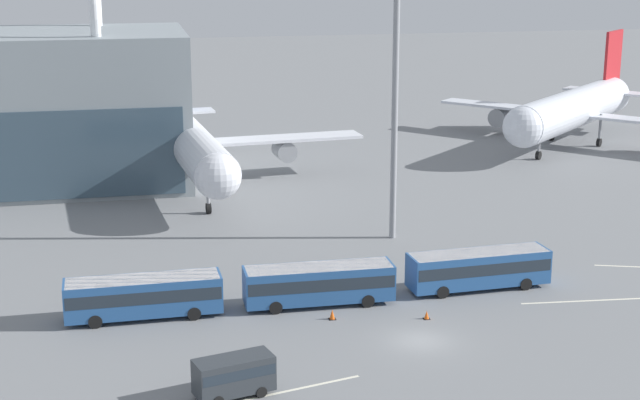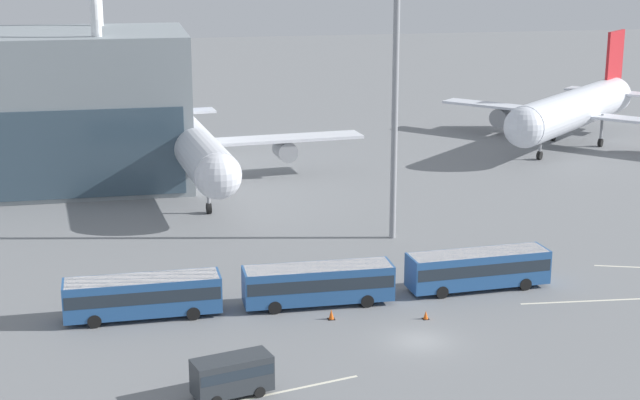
{
  "view_description": "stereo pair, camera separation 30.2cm",
  "coord_description": "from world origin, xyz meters",
  "px_view_note": "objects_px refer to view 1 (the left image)",
  "views": [
    {
      "loc": [
        -19.6,
        -60.42,
        26.99
      ],
      "look_at": [
        -2.21,
        23.92,
        4.0
      ],
      "focal_mm": 55.0,
      "sensor_mm": 36.0,
      "label": 1
    },
    {
      "loc": [
        -19.31,
        -60.49,
        26.99
      ],
      "look_at": [
        -2.21,
        23.92,
        4.0
      ],
      "focal_mm": 55.0,
      "sensor_mm": 36.0,
      "label": 2
    }
  ],
  "objects_px": {
    "shuttle_bus_0": "(143,294)",
    "traffic_cone_1": "(427,315)",
    "traffic_cone_0": "(332,314)",
    "shuttle_bus_2": "(478,267)",
    "floodlight_mast": "(396,31)",
    "service_van_foreground": "(234,374)",
    "airliner_at_gate_far": "(186,139)",
    "airliner_parked_remote": "(575,109)",
    "shuttle_bus_1": "(319,282)"
  },
  "relations": [
    {
      "from": "shuttle_bus_0",
      "to": "traffic_cone_1",
      "type": "xyz_separation_m",
      "value": [
        20.3,
        -4.46,
        -1.5
      ]
    },
    {
      "from": "shuttle_bus_0",
      "to": "traffic_cone_0",
      "type": "bearing_deg",
      "value": -14.13
    },
    {
      "from": "shuttle_bus_0",
      "to": "traffic_cone_1",
      "type": "distance_m",
      "value": 20.83
    },
    {
      "from": "shuttle_bus_2",
      "to": "floodlight_mast",
      "type": "xyz_separation_m",
      "value": [
        -2.93,
        14.69,
        17.32
      ]
    },
    {
      "from": "traffic_cone_0",
      "to": "service_van_foreground",
      "type": "bearing_deg",
      "value": -127.87
    },
    {
      "from": "airliner_at_gate_far",
      "to": "airliner_parked_remote",
      "type": "bearing_deg",
      "value": 97.18
    },
    {
      "from": "traffic_cone_0",
      "to": "traffic_cone_1",
      "type": "distance_m",
      "value": 6.94
    },
    {
      "from": "airliner_at_gate_far",
      "to": "traffic_cone_1",
      "type": "distance_m",
      "value": 47.41
    },
    {
      "from": "service_van_foreground",
      "to": "traffic_cone_0",
      "type": "height_order",
      "value": "service_van_foreground"
    },
    {
      "from": "airliner_parked_remote",
      "to": "traffic_cone_0",
      "type": "bearing_deg",
      "value": 7.53
    },
    {
      "from": "service_van_foreground",
      "to": "traffic_cone_1",
      "type": "height_order",
      "value": "service_van_foreground"
    },
    {
      "from": "airliner_parked_remote",
      "to": "shuttle_bus_0",
      "type": "xyz_separation_m",
      "value": [
        -58.91,
        -51.98,
        -3.13
      ]
    },
    {
      "from": "shuttle_bus_1",
      "to": "traffic_cone_1",
      "type": "relative_size",
      "value": 17.96
    },
    {
      "from": "shuttle_bus_1",
      "to": "shuttle_bus_2",
      "type": "bearing_deg",
      "value": 4.31
    },
    {
      "from": "shuttle_bus_2",
      "to": "service_van_foreground",
      "type": "relative_size",
      "value": 2.24
    },
    {
      "from": "shuttle_bus_0",
      "to": "airliner_at_gate_far",
      "type": "bearing_deg",
      "value": 80.29
    },
    {
      "from": "shuttle_bus_0",
      "to": "service_van_foreground",
      "type": "bearing_deg",
      "value": -71.68
    },
    {
      "from": "shuttle_bus_2",
      "to": "floodlight_mast",
      "type": "distance_m",
      "value": 22.9
    },
    {
      "from": "floodlight_mast",
      "to": "shuttle_bus_1",
      "type": "bearing_deg",
      "value": -123.2
    },
    {
      "from": "shuttle_bus_2",
      "to": "service_van_foreground",
      "type": "bearing_deg",
      "value": -148.3
    },
    {
      "from": "shuttle_bus_2",
      "to": "floodlight_mast",
      "type": "relative_size",
      "value": 0.39
    },
    {
      "from": "shuttle_bus_0",
      "to": "shuttle_bus_2",
      "type": "relative_size",
      "value": 0.99
    },
    {
      "from": "floodlight_mast",
      "to": "traffic_cone_1",
      "type": "xyz_separation_m",
      "value": [
        -3.04,
        -20.07,
        -18.82
      ]
    },
    {
      "from": "floodlight_mast",
      "to": "airliner_at_gate_far",
      "type": "bearing_deg",
      "value": 124.64
    },
    {
      "from": "shuttle_bus_2",
      "to": "shuttle_bus_0",
      "type": "bearing_deg",
      "value": 178.56
    },
    {
      "from": "airliner_at_gate_far",
      "to": "shuttle_bus_0",
      "type": "bearing_deg",
      "value": -13.68
    },
    {
      "from": "floodlight_mast",
      "to": "traffic_cone_1",
      "type": "bearing_deg",
      "value": -98.61
    },
    {
      "from": "floodlight_mast",
      "to": "airliner_parked_remote",
      "type": "bearing_deg",
      "value": 45.63
    },
    {
      "from": "shuttle_bus_2",
      "to": "traffic_cone_1",
      "type": "height_order",
      "value": "shuttle_bus_2"
    },
    {
      "from": "airliner_at_gate_far",
      "to": "shuttle_bus_2",
      "type": "bearing_deg",
      "value": 21.88
    },
    {
      "from": "shuttle_bus_2",
      "to": "traffic_cone_1",
      "type": "relative_size",
      "value": 18.16
    },
    {
      "from": "traffic_cone_1",
      "to": "shuttle_bus_2",
      "type": "bearing_deg",
      "value": 42.03
    },
    {
      "from": "airliner_at_gate_far",
      "to": "floodlight_mast",
      "type": "xyz_separation_m",
      "value": [
        17.2,
        -24.9,
        13.91
      ]
    },
    {
      "from": "shuttle_bus_1",
      "to": "floodlight_mast",
      "type": "bearing_deg",
      "value": 57.21
    },
    {
      "from": "floodlight_mast",
      "to": "traffic_cone_0",
      "type": "relative_size",
      "value": 39.01
    },
    {
      "from": "airliner_at_gate_far",
      "to": "traffic_cone_0",
      "type": "height_order",
      "value": "airliner_at_gate_far"
    },
    {
      "from": "traffic_cone_1",
      "to": "service_van_foreground",
      "type": "bearing_deg",
      "value": -147.89
    },
    {
      "from": "airliner_at_gate_far",
      "to": "airliner_parked_remote",
      "type": "relative_size",
      "value": 1.32
    },
    {
      "from": "floodlight_mast",
      "to": "traffic_cone_0",
      "type": "distance_m",
      "value": 28.28
    },
    {
      "from": "shuttle_bus_0",
      "to": "shuttle_bus_2",
      "type": "height_order",
      "value": "same"
    },
    {
      "from": "shuttle_bus_1",
      "to": "traffic_cone_0",
      "type": "xyz_separation_m",
      "value": [
        0.36,
        -3.15,
        -1.43
      ]
    },
    {
      "from": "shuttle_bus_0",
      "to": "traffic_cone_1",
      "type": "relative_size",
      "value": 18.01
    },
    {
      "from": "airliner_at_gate_far",
      "to": "floodlight_mast",
      "type": "distance_m",
      "value": 33.31
    },
    {
      "from": "airliner_parked_remote",
      "to": "traffic_cone_0",
      "type": "xyz_separation_m",
      "value": [
        -45.42,
        -55.1,
        -4.56
      ]
    },
    {
      "from": "airliner_parked_remote",
      "to": "service_van_foreground",
      "type": "xyz_separation_m",
      "value": [
        -53.95,
        -66.06,
        -3.48
      ]
    },
    {
      "from": "shuttle_bus_0",
      "to": "shuttle_bus_2",
      "type": "distance_m",
      "value": 26.28
    },
    {
      "from": "traffic_cone_1",
      "to": "shuttle_bus_1",
      "type": "bearing_deg",
      "value": 147.93
    },
    {
      "from": "traffic_cone_1",
      "to": "floodlight_mast",
      "type": "bearing_deg",
      "value": 81.39
    },
    {
      "from": "shuttle_bus_2",
      "to": "service_van_foreground",
      "type": "xyz_separation_m",
      "value": [
        -21.3,
        -15.0,
        -0.35
      ]
    },
    {
      "from": "traffic_cone_0",
      "to": "airliner_parked_remote",
      "type": "bearing_deg",
      "value": 50.5
    }
  ]
}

